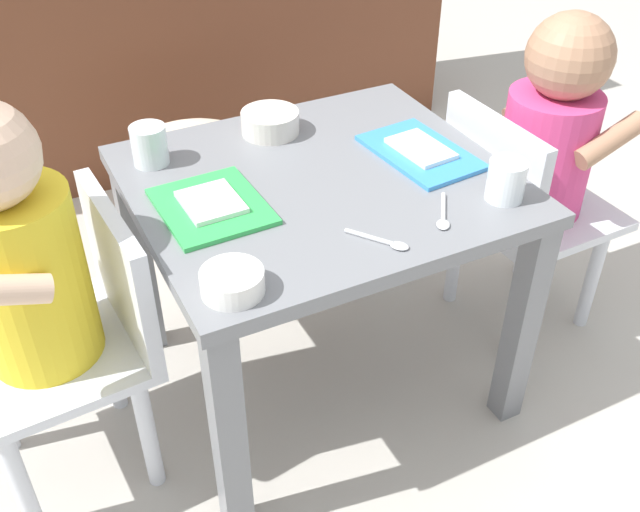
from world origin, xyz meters
The scene contains 13 objects.
ground_plane centered at (0.00, 0.00, 0.00)m, with size 7.00×7.00×0.00m, color #B2ADA3.
dining_table centered at (0.00, 0.00, 0.37)m, with size 0.60×0.54×0.45m.
seated_child_left centered at (-0.46, 0.00, 0.43)m, with size 0.30×0.30×0.69m.
seated_child_right centered at (0.46, -0.02, 0.41)m, with size 0.29×0.29×0.66m.
dog centered at (-0.03, 0.58, 0.21)m, with size 0.43×0.20×0.32m.
food_tray_left centered at (-0.19, -0.01, 0.46)m, with size 0.16×0.19×0.02m.
food_tray_right centered at (0.19, -0.01, 0.46)m, with size 0.15×0.22×0.02m.
water_cup_left centered at (0.23, -0.18, 0.48)m, with size 0.06×0.06×0.06m.
water_cup_right centered at (-0.23, 0.17, 0.48)m, with size 0.06×0.06×0.07m.
veggie_bowl_near centered at (-0.23, -0.21, 0.47)m, with size 0.08×0.08×0.03m.
cereal_bowl_right_side centered at (-0.01, 0.18, 0.48)m, with size 0.10×0.10×0.04m.
spoon_by_left_tray centered at (0.00, -0.20, 0.46)m, with size 0.07×0.09×0.01m.
spoon_by_right_tray centered at (0.11, -0.18, 0.46)m, with size 0.07×0.09×0.01m.
Camera 1 is at (-0.46, -0.93, 1.07)m, focal length 41.44 mm.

